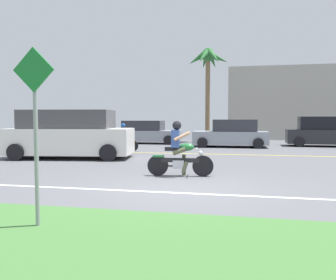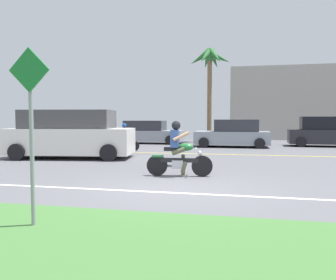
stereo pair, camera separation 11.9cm
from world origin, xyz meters
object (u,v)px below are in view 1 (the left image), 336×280
at_px(suv_nearby, 69,135).
at_px(parked_car_3, 326,133).
at_px(motorcyclist_distant, 122,139).
at_px(palm_tree_1, 208,64).
at_px(parked_car_1, 146,133).
at_px(motorcyclist, 180,153).
at_px(parked_car_0, 51,133).
at_px(parked_car_2, 232,134).
at_px(street_sign, 35,120).

relative_size(suv_nearby, parked_car_3, 1.16).
distance_m(parked_car_3, motorcyclist_distant, 11.57).
distance_m(palm_tree_1, motorcyclist_distant, 9.65).
bearing_deg(parked_car_1, suv_nearby, -95.39).
height_order(motorcyclist, parked_car_3, parked_car_3).
xyz_separation_m(parked_car_1, motorcyclist_distant, (0.27, -5.40, -0.11)).
bearing_deg(parked_car_0, parked_car_2, 5.18).
distance_m(parked_car_2, street_sign, 15.51).
xyz_separation_m(palm_tree_1, street_sign, (-0.60, -19.34, -3.65)).
relative_size(parked_car_0, palm_tree_1, 0.66).
bearing_deg(suv_nearby, street_sign, -65.16).
bearing_deg(street_sign, parked_car_3, 65.78).
relative_size(motorcyclist, street_sign, 0.71).
xyz_separation_m(motorcyclist, parked_car_2, (1.13, 10.32, 0.07)).
bearing_deg(parked_car_3, motorcyclist, -118.39).
bearing_deg(parked_car_1, parked_car_2, -17.39).
distance_m(parked_car_2, parked_car_3, 5.43).
bearing_deg(motorcyclist_distant, motorcyclist, -58.82).
height_order(suv_nearby, palm_tree_1, palm_tree_1).
height_order(motorcyclist, parked_car_0, parked_car_0).
distance_m(parked_car_1, street_sign, 17.30).
bearing_deg(motorcyclist, parked_car_3, 61.61).
relative_size(parked_car_0, parked_car_2, 1.02).
distance_m(parked_car_0, parked_car_1, 5.73).
relative_size(suv_nearby, palm_tree_1, 0.82).
relative_size(parked_car_1, motorcyclist_distant, 2.68).
height_order(motorcyclist, motorcyclist_distant, motorcyclist).
height_order(motorcyclist, parked_car_2, parked_car_2).
distance_m(suv_nearby, street_sign, 9.30).
xyz_separation_m(parked_car_2, parked_car_3, (5.23, 1.45, 0.07)).
bearing_deg(palm_tree_1, suv_nearby, -112.39).
distance_m(parked_car_0, motorcyclist_distant, 6.03).
bearing_deg(suv_nearby, parked_car_2, 48.01).
height_order(parked_car_0, parked_car_3, parked_car_3).
xyz_separation_m(parked_car_2, motorcyclist_distant, (-5.12, -3.71, -0.14)).
bearing_deg(street_sign, parked_car_0, 119.66).
height_order(suv_nearby, parked_car_3, suv_nearby).
relative_size(parked_car_3, palm_tree_1, 0.71).
height_order(parked_car_0, parked_car_2, parked_car_0).
distance_m(suv_nearby, palm_tree_1, 12.56).
distance_m(parked_car_0, parked_car_3, 15.90).
xyz_separation_m(suv_nearby, street_sign, (3.90, -8.42, 0.63)).
relative_size(parked_car_1, parked_car_3, 0.95).
bearing_deg(parked_car_2, motorcyclist_distant, -144.06).
height_order(motorcyclist, palm_tree_1, palm_tree_1).
relative_size(palm_tree_1, street_sign, 2.46).
bearing_deg(parked_car_1, motorcyclist_distant, -87.12).
xyz_separation_m(parked_car_0, street_sign, (8.18, -14.36, 0.84)).
height_order(parked_car_2, street_sign, street_sign).
height_order(motorcyclist, street_sign, street_sign).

